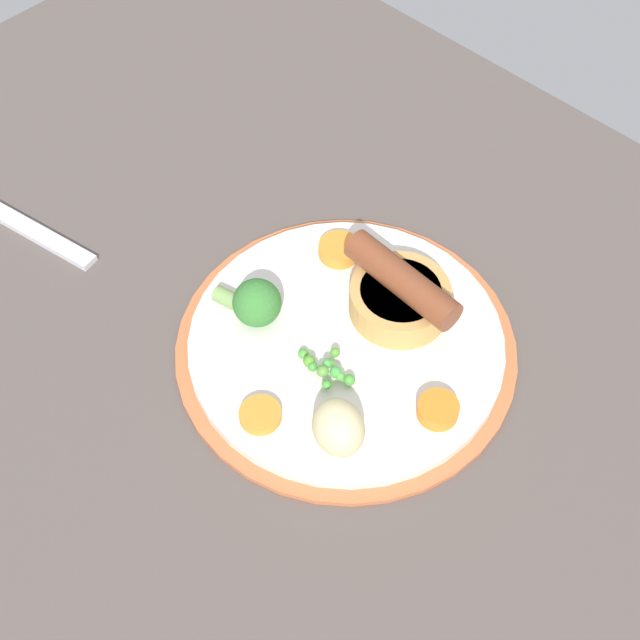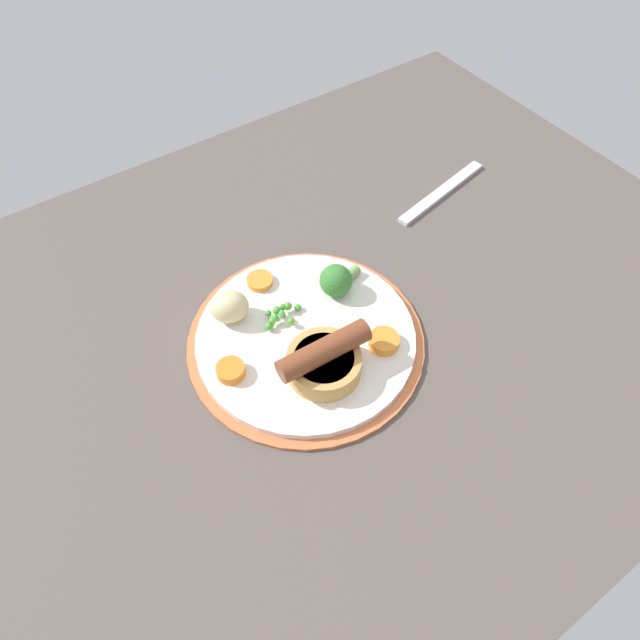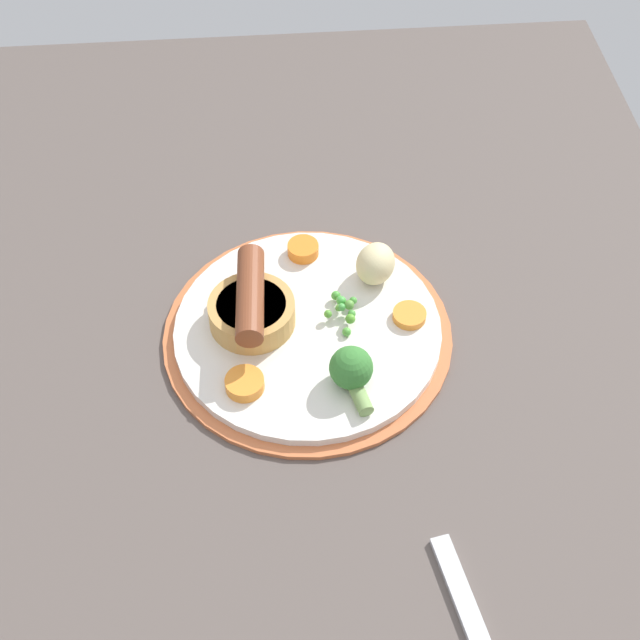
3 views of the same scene
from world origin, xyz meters
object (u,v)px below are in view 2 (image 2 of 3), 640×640
at_px(potato_chunk_1, 229,307).
at_px(fork, 442,192).
at_px(pea_pile, 280,314).
at_px(carrot_slice_2, 384,341).
at_px(carrot_slice_0, 260,281).
at_px(broccoli_floret_near, 337,280).
at_px(dinner_plate, 306,339).
at_px(carrot_slice_1, 231,370).
at_px(sausage_pudding, 324,360).

height_order(potato_chunk_1, fork, potato_chunk_1).
distance_m(pea_pile, carrot_slice_2, 0.12).
distance_m(potato_chunk_1, carrot_slice_0, 0.06).
distance_m(broccoli_floret_near, carrot_slice_2, 0.10).
height_order(dinner_plate, carrot_slice_2, carrot_slice_2).
distance_m(carrot_slice_0, carrot_slice_1, 0.13).
relative_size(carrot_slice_2, fork, 0.20).
distance_m(dinner_plate, carrot_slice_2, 0.09).
relative_size(pea_pile, potato_chunk_1, 1.16).
height_order(carrot_slice_1, fork, carrot_slice_1).
bearing_deg(broccoli_floret_near, fork, -177.29).
height_order(sausage_pudding, broccoli_floret_near, sausage_pudding).
bearing_deg(potato_chunk_1, sausage_pudding, -68.77).
xyz_separation_m(broccoli_floret_near, carrot_slice_2, (-0.00, -0.10, -0.01)).
bearing_deg(carrot_slice_1, broccoli_floret_near, 11.00).
distance_m(broccoli_floret_near, carrot_slice_0, 0.10).
bearing_deg(carrot_slice_2, carrot_slice_0, 113.39).
height_order(dinner_plate, pea_pile, pea_pile).
xyz_separation_m(sausage_pudding, carrot_slice_0, (0.01, 0.15, -0.02)).
bearing_deg(fork, sausage_pudding, -164.27).
xyz_separation_m(dinner_plate, potato_chunk_1, (-0.06, 0.07, 0.03)).
relative_size(sausage_pudding, fork, 0.60).
bearing_deg(dinner_plate, pea_pile, 107.76).
xyz_separation_m(sausage_pudding, carrot_slice_2, (0.08, -0.01, -0.02)).
bearing_deg(carrot_slice_0, pea_pile, -97.93).
xyz_separation_m(dinner_plate, pea_pile, (-0.01, 0.04, 0.02)).
height_order(carrot_slice_0, carrot_slice_1, carrot_slice_1).
height_order(dinner_plate, carrot_slice_0, carrot_slice_0).
xyz_separation_m(broccoli_floret_near, potato_chunk_1, (-0.13, 0.04, 0.00)).
distance_m(sausage_pudding, carrot_slice_1, 0.10).
relative_size(broccoli_floret_near, potato_chunk_1, 1.34).
distance_m(pea_pile, carrot_slice_0, 0.06).
relative_size(dinner_plate, sausage_pudding, 2.60).
distance_m(pea_pile, fork, 0.33).
distance_m(pea_pile, broccoli_floret_near, 0.08).
bearing_deg(potato_chunk_1, carrot_slice_1, -119.20).
height_order(dinner_plate, fork, dinner_plate).
height_order(broccoli_floret_near, carrot_slice_2, broccoli_floret_near).
xyz_separation_m(potato_chunk_1, carrot_slice_0, (0.06, 0.03, -0.02)).
bearing_deg(carrot_slice_1, carrot_slice_2, -21.43).
bearing_deg(broccoli_floret_near, dinner_plate, 12.64).
bearing_deg(potato_chunk_1, fork, 5.58).
height_order(broccoli_floret_near, carrot_slice_1, broccoli_floret_near).
bearing_deg(carrot_slice_0, sausage_pudding, -92.88).
height_order(pea_pile, potato_chunk_1, potato_chunk_1).
height_order(broccoli_floret_near, fork, broccoli_floret_near).
xyz_separation_m(pea_pile, carrot_slice_2, (0.08, -0.10, -0.00)).
xyz_separation_m(carrot_slice_1, carrot_slice_2, (0.16, -0.06, -0.00)).
bearing_deg(carrot_slice_2, sausage_pudding, 172.98).
relative_size(sausage_pudding, pea_pile, 2.02).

